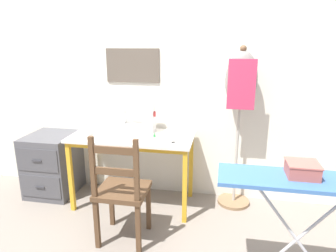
{
  "coord_description": "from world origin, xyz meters",
  "views": [
    {
      "loc": [
        0.86,
        -2.37,
        1.6
      ],
      "look_at": [
        0.36,
        0.25,
        0.85
      ],
      "focal_mm": 32.0,
      "sensor_mm": 36.0,
      "label": 1
    }
  ],
  "objects_px": {
    "fabric_bowl": "(85,132)",
    "wooden_chair": "(122,191)",
    "filing_cabinet": "(53,164)",
    "scissors": "(175,142)",
    "sewing_machine": "(140,118)",
    "ironing_board": "(304,186)",
    "thread_spool_near_machine": "(154,136)",
    "dress_form": "(240,93)",
    "storage_box": "(302,169)"
  },
  "relations": [
    {
      "from": "fabric_bowl",
      "to": "wooden_chair",
      "type": "distance_m",
      "value": 0.81
    },
    {
      "from": "wooden_chair",
      "to": "filing_cabinet",
      "type": "xyz_separation_m",
      "value": [
        -1.02,
        0.66,
        -0.12
      ]
    },
    {
      "from": "scissors",
      "to": "sewing_machine",
      "type": "bearing_deg",
      "value": 147.3
    },
    {
      "from": "scissors",
      "to": "ironing_board",
      "type": "xyz_separation_m",
      "value": [
        0.91,
        -0.79,
        0.04
      ]
    },
    {
      "from": "filing_cabinet",
      "to": "scissors",
      "type": "bearing_deg",
      "value": -7.68
    },
    {
      "from": "scissors",
      "to": "filing_cabinet",
      "type": "height_order",
      "value": "scissors"
    },
    {
      "from": "fabric_bowl",
      "to": "thread_spool_near_machine",
      "type": "height_order",
      "value": "fabric_bowl"
    },
    {
      "from": "sewing_machine",
      "to": "fabric_bowl",
      "type": "relative_size",
      "value": 2.59
    },
    {
      "from": "sewing_machine",
      "to": "wooden_chair",
      "type": "bearing_deg",
      "value": -86.4
    },
    {
      "from": "sewing_machine",
      "to": "ironing_board",
      "type": "distance_m",
      "value": 1.68
    },
    {
      "from": "fabric_bowl",
      "to": "scissors",
      "type": "distance_m",
      "value": 0.9
    },
    {
      "from": "ironing_board",
      "to": "scissors",
      "type": "bearing_deg",
      "value": 139.01
    },
    {
      "from": "fabric_bowl",
      "to": "dress_form",
      "type": "distance_m",
      "value": 1.53
    },
    {
      "from": "filing_cabinet",
      "to": "dress_form",
      "type": "xyz_separation_m",
      "value": [
        1.93,
        0.12,
        0.82
      ]
    },
    {
      "from": "fabric_bowl",
      "to": "storage_box",
      "type": "relative_size",
      "value": 0.72
    },
    {
      "from": "wooden_chair",
      "to": "scissors",
      "type": "bearing_deg",
      "value": 53.27
    },
    {
      "from": "wooden_chair",
      "to": "storage_box",
      "type": "height_order",
      "value": "wooden_chair"
    },
    {
      "from": "sewing_machine",
      "to": "dress_form",
      "type": "bearing_deg",
      "value": 2.63
    },
    {
      "from": "fabric_bowl",
      "to": "storage_box",
      "type": "distance_m",
      "value": 1.96
    },
    {
      "from": "dress_form",
      "to": "ironing_board",
      "type": "height_order",
      "value": "dress_form"
    },
    {
      "from": "sewing_machine",
      "to": "storage_box",
      "type": "relative_size",
      "value": 1.86
    },
    {
      "from": "ironing_board",
      "to": "storage_box",
      "type": "xyz_separation_m",
      "value": [
        -0.01,
        0.03,
        0.1
      ]
    },
    {
      "from": "sewing_machine",
      "to": "filing_cabinet",
      "type": "relative_size",
      "value": 0.53
    },
    {
      "from": "sewing_machine",
      "to": "scissors",
      "type": "distance_m",
      "value": 0.5
    },
    {
      "from": "dress_form",
      "to": "thread_spool_near_machine",
      "type": "bearing_deg",
      "value": -164.67
    },
    {
      "from": "dress_form",
      "to": "scissors",
      "type": "bearing_deg",
      "value": -151.65
    },
    {
      "from": "fabric_bowl",
      "to": "storage_box",
      "type": "height_order",
      "value": "storage_box"
    },
    {
      "from": "sewing_machine",
      "to": "thread_spool_near_machine",
      "type": "height_order",
      "value": "sewing_machine"
    },
    {
      "from": "sewing_machine",
      "to": "ironing_board",
      "type": "height_order",
      "value": "sewing_machine"
    },
    {
      "from": "storage_box",
      "to": "sewing_machine",
      "type": "bearing_deg",
      "value": 141.95
    },
    {
      "from": "sewing_machine",
      "to": "storage_box",
      "type": "distance_m",
      "value": 1.65
    },
    {
      "from": "storage_box",
      "to": "scissors",
      "type": "bearing_deg",
      "value": 139.78
    },
    {
      "from": "storage_box",
      "to": "dress_form",
      "type": "bearing_deg",
      "value": 107.54
    },
    {
      "from": "fabric_bowl",
      "to": "thread_spool_near_machine",
      "type": "relative_size",
      "value": 3.49
    },
    {
      "from": "fabric_bowl",
      "to": "scissors",
      "type": "relative_size",
      "value": 1.11
    },
    {
      "from": "fabric_bowl",
      "to": "storage_box",
      "type": "xyz_separation_m",
      "value": [
        1.79,
        -0.8,
        0.11
      ]
    },
    {
      "from": "fabric_bowl",
      "to": "scissors",
      "type": "bearing_deg",
      "value": -2.7
    },
    {
      "from": "scissors",
      "to": "dress_form",
      "type": "relative_size",
      "value": 0.08
    },
    {
      "from": "fabric_bowl",
      "to": "filing_cabinet",
      "type": "height_order",
      "value": "fabric_bowl"
    },
    {
      "from": "dress_form",
      "to": "storage_box",
      "type": "xyz_separation_m",
      "value": [
        0.34,
        -1.06,
        -0.28
      ]
    },
    {
      "from": "ironing_board",
      "to": "storage_box",
      "type": "distance_m",
      "value": 0.1
    },
    {
      "from": "scissors",
      "to": "wooden_chair",
      "type": "relative_size",
      "value": 0.13
    },
    {
      "from": "ironing_board",
      "to": "storage_box",
      "type": "relative_size",
      "value": 5.44
    },
    {
      "from": "fabric_bowl",
      "to": "filing_cabinet",
      "type": "relative_size",
      "value": 0.2
    },
    {
      "from": "sewing_machine",
      "to": "dress_form",
      "type": "height_order",
      "value": "dress_form"
    },
    {
      "from": "wooden_chair",
      "to": "dress_form",
      "type": "height_order",
      "value": "dress_form"
    },
    {
      "from": "thread_spool_near_machine",
      "to": "wooden_chair",
      "type": "relative_size",
      "value": 0.04
    },
    {
      "from": "wooden_chair",
      "to": "dress_form",
      "type": "xyz_separation_m",
      "value": [
        0.92,
        0.78,
        0.7
      ]
    },
    {
      "from": "fabric_bowl",
      "to": "dress_form",
      "type": "bearing_deg",
      "value": 10.15
    },
    {
      "from": "sewing_machine",
      "to": "ironing_board",
      "type": "relative_size",
      "value": 0.34
    }
  ]
}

